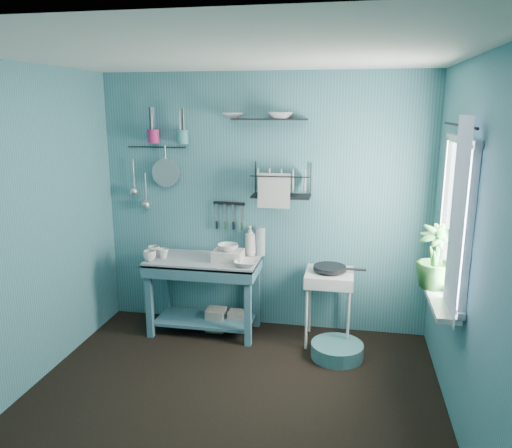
% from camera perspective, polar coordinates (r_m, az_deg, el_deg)
% --- Properties ---
extents(floor, '(3.20, 3.20, 0.00)m').
position_cam_1_polar(floor, '(3.97, -3.19, -20.01)').
color(floor, black).
rests_on(floor, ground).
extents(ceiling, '(3.20, 3.20, 0.00)m').
position_cam_1_polar(ceiling, '(3.33, -3.78, 18.82)').
color(ceiling, silver).
rests_on(ceiling, ground).
extents(wall_back, '(3.20, 0.00, 3.20)m').
position_cam_1_polar(wall_back, '(4.87, 0.85, 2.32)').
color(wall_back, '#3A7078').
rests_on(wall_back, ground).
extents(wall_front, '(3.20, 0.00, 3.20)m').
position_cam_1_polar(wall_front, '(2.12, -13.69, -13.12)').
color(wall_front, '#3A7078').
rests_on(wall_front, ground).
extents(wall_left, '(0.00, 3.00, 3.00)m').
position_cam_1_polar(wall_left, '(4.13, -25.53, -1.01)').
color(wall_left, '#3A7078').
rests_on(wall_left, ground).
extents(wall_right, '(0.00, 3.00, 3.00)m').
position_cam_1_polar(wall_right, '(3.43, 23.45, -3.50)').
color(wall_right, '#3A7078').
rests_on(wall_right, ground).
extents(work_counter, '(1.15, 0.74, 0.75)m').
position_cam_1_polar(work_counter, '(4.95, -5.93, -8.11)').
color(work_counter, '#366473').
rests_on(work_counter, floor).
extents(mug_left, '(0.12, 0.12, 0.10)m').
position_cam_1_polar(mug_left, '(4.83, -12.08, -3.57)').
color(mug_left, silver).
rests_on(mug_left, work_counter).
extents(mug_mid, '(0.14, 0.14, 0.09)m').
position_cam_1_polar(mug_mid, '(4.88, -10.54, -3.34)').
color(mug_mid, silver).
rests_on(mug_mid, work_counter).
extents(mug_right, '(0.17, 0.17, 0.10)m').
position_cam_1_polar(mug_right, '(4.98, -11.58, -3.03)').
color(mug_right, silver).
rests_on(mug_right, work_counter).
extents(wash_tub, '(0.28, 0.22, 0.10)m').
position_cam_1_polar(wash_tub, '(4.73, -3.21, -3.62)').
color(wash_tub, beige).
rests_on(wash_tub, work_counter).
extents(tub_bowl, '(0.19, 0.19, 0.06)m').
position_cam_1_polar(tub_bowl, '(4.71, -3.23, -2.68)').
color(tub_bowl, silver).
rests_on(tub_bowl, wash_tub).
extents(soap_bottle, '(0.12, 0.12, 0.30)m').
position_cam_1_polar(soap_bottle, '(4.87, -0.67, -1.87)').
color(soap_bottle, beige).
rests_on(soap_bottle, work_counter).
extents(water_bottle, '(0.09, 0.09, 0.28)m').
position_cam_1_polar(water_bottle, '(4.88, 0.53, -1.98)').
color(water_bottle, '#9DA7AF').
rests_on(water_bottle, work_counter).
extents(counter_bowl, '(0.22, 0.22, 0.05)m').
position_cam_1_polar(counter_bowl, '(4.57, -1.16, -4.51)').
color(counter_bowl, silver).
rests_on(counter_bowl, work_counter).
extents(hotplate_stand, '(0.51, 0.51, 0.70)m').
position_cam_1_polar(hotplate_stand, '(4.78, 8.26, -9.37)').
color(hotplate_stand, silver).
rests_on(hotplate_stand, floor).
extents(frying_pan, '(0.30, 0.30, 0.03)m').
position_cam_1_polar(frying_pan, '(4.64, 8.42, -4.98)').
color(frying_pan, black).
rests_on(frying_pan, hotplate_stand).
extents(knife_strip, '(0.32, 0.03, 0.03)m').
position_cam_1_polar(knife_strip, '(4.91, -3.09, 2.37)').
color(knife_strip, black).
rests_on(knife_strip, wall_back).
extents(dish_rack, '(0.58, 0.31, 0.32)m').
position_cam_1_polar(dish_rack, '(4.68, 2.91, 5.02)').
color(dish_rack, black).
rests_on(dish_rack, wall_back).
extents(upper_shelf, '(0.72, 0.27, 0.01)m').
position_cam_1_polar(upper_shelf, '(4.68, 1.55, 11.88)').
color(upper_shelf, black).
rests_on(upper_shelf, wall_back).
extents(shelf_bowl_left, '(0.23, 0.23, 0.05)m').
position_cam_1_polar(shelf_bowl_left, '(4.75, -2.69, 11.36)').
color(shelf_bowl_left, silver).
rests_on(shelf_bowl_left, upper_shelf).
extents(shelf_bowl_right, '(0.24, 0.24, 0.06)m').
position_cam_1_polar(shelf_bowl_right, '(4.66, 2.83, 11.17)').
color(shelf_bowl_right, silver).
rests_on(shelf_bowl_right, upper_shelf).
extents(utensil_cup_magenta, '(0.11, 0.11, 0.13)m').
position_cam_1_polar(utensil_cup_magenta, '(5.01, -11.64, 9.80)').
color(utensil_cup_magenta, '#AA1F5A').
rests_on(utensil_cup_magenta, wall_back).
extents(utensil_cup_teal, '(0.11, 0.11, 0.13)m').
position_cam_1_polar(utensil_cup_teal, '(4.91, -8.39, 9.81)').
color(utensil_cup_teal, teal).
rests_on(utensil_cup_teal, wall_back).
extents(colander, '(0.28, 0.03, 0.28)m').
position_cam_1_polar(colander, '(5.04, -10.28, 5.77)').
color(colander, '#A4A6AC').
rests_on(colander, wall_back).
extents(ladle_outer, '(0.01, 0.01, 0.30)m').
position_cam_1_polar(ladle_outer, '(5.18, -13.82, 5.55)').
color(ladle_outer, '#A4A6AC').
rests_on(ladle_outer, wall_back).
extents(ladle_inner, '(0.01, 0.01, 0.30)m').
position_cam_1_polar(ladle_inner, '(5.15, -12.49, 4.06)').
color(ladle_inner, '#A4A6AC').
rests_on(ladle_inner, wall_back).
extents(hook_rail, '(0.60, 0.01, 0.01)m').
position_cam_1_polar(hook_rail, '(5.07, -11.30, 8.61)').
color(hook_rail, black).
rests_on(hook_rail, wall_back).
extents(window_glass, '(0.00, 1.10, 1.10)m').
position_cam_1_polar(window_glass, '(3.82, 22.02, 0.58)').
color(window_glass, white).
rests_on(window_glass, wall_right).
extents(windowsill, '(0.16, 0.95, 0.04)m').
position_cam_1_polar(windowsill, '(3.97, 20.07, -7.70)').
color(windowsill, silver).
rests_on(windowsill, wall_right).
extents(curtain, '(0.00, 1.35, 1.35)m').
position_cam_1_polar(curtain, '(3.51, 21.96, 0.36)').
color(curtain, white).
rests_on(curtain, wall_right).
extents(curtain_rod, '(0.02, 1.05, 0.02)m').
position_cam_1_polar(curtain_rod, '(3.74, 22.21, 10.38)').
color(curtain_rod, black).
rests_on(curtain_rod, wall_right).
extents(potted_plant, '(0.28, 0.28, 0.49)m').
position_cam_1_polar(potted_plant, '(3.99, 19.79, -3.56)').
color(potted_plant, '#275F26').
rests_on(potted_plant, windowsill).
extents(storage_tin_large, '(0.18, 0.18, 0.22)m').
position_cam_1_polar(storage_tin_large, '(5.07, -4.59, -10.80)').
color(storage_tin_large, gray).
rests_on(storage_tin_large, floor).
extents(storage_tin_small, '(0.15, 0.15, 0.20)m').
position_cam_1_polar(storage_tin_small, '(5.06, -2.27, -10.97)').
color(storage_tin_small, gray).
rests_on(storage_tin_small, floor).
extents(floor_basin, '(0.46, 0.46, 0.13)m').
position_cam_1_polar(floor_basin, '(4.63, 9.25, -14.07)').
color(floor_basin, teal).
rests_on(floor_basin, floor).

